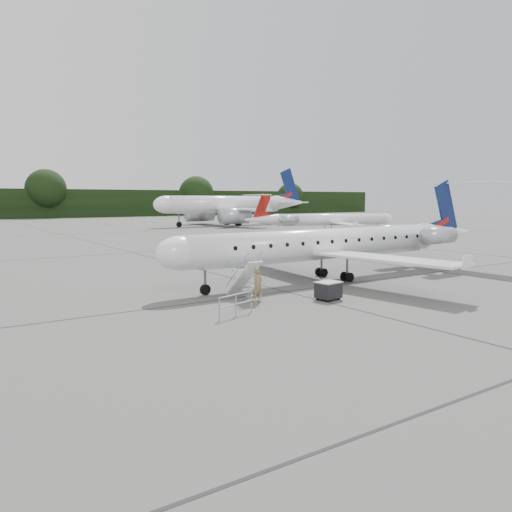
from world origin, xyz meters
TOP-DOWN VIEW (x-y plane):
  - ground at (0.00, 0.00)m, footprint 320.00×320.00m
  - treeline at (0.00, 130.00)m, footprint 260.00×4.00m
  - main_regional_jet at (1.20, 7.59)m, footprint 26.61×19.40m
  - airstair at (-6.39, 5.34)m, footprint 0.89×2.23m
  - passenger at (-6.36, 4.09)m, footprint 0.78×0.63m
  - safety_railing at (-8.83, 2.19)m, footprint 2.12×0.73m
  - baggage_cart at (-2.86, 2.59)m, footprint 1.31×1.11m
  - bg_narrowbody at (29.80, 69.25)m, footprint 33.48×24.68m
  - bg_regional_right at (31.58, 39.79)m, footprint 26.65×22.21m

SIDE VIEW (x-z plane):
  - ground at x=0.00m, z-range 0.00..0.00m
  - safety_railing at x=-8.83m, z-range 0.00..1.00m
  - baggage_cart at x=-2.86m, z-range 0.00..1.03m
  - passenger at x=-6.36m, z-range 0.00..1.85m
  - airstair at x=-6.39m, z-range 0.00..2.11m
  - bg_regional_right at x=31.58m, z-range 0.00..6.03m
  - main_regional_jet at x=1.20m, z-range 0.00..6.73m
  - treeline at x=0.00m, z-range 0.00..8.00m
  - bg_narrowbody at x=29.80m, z-range 0.00..11.72m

